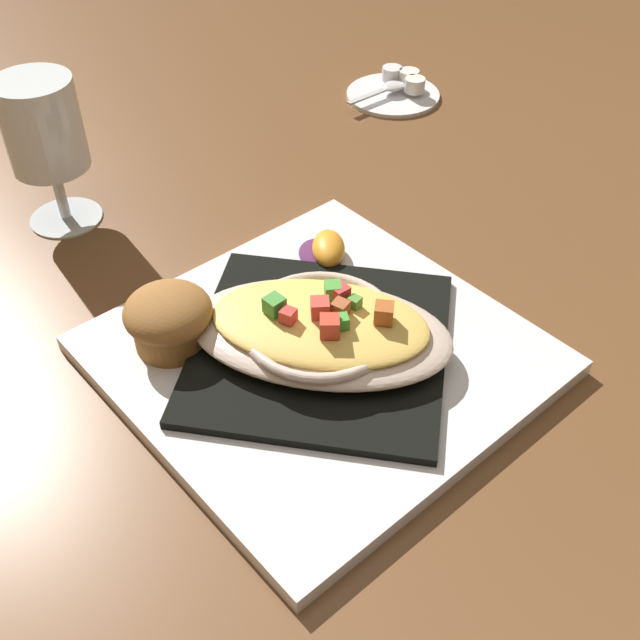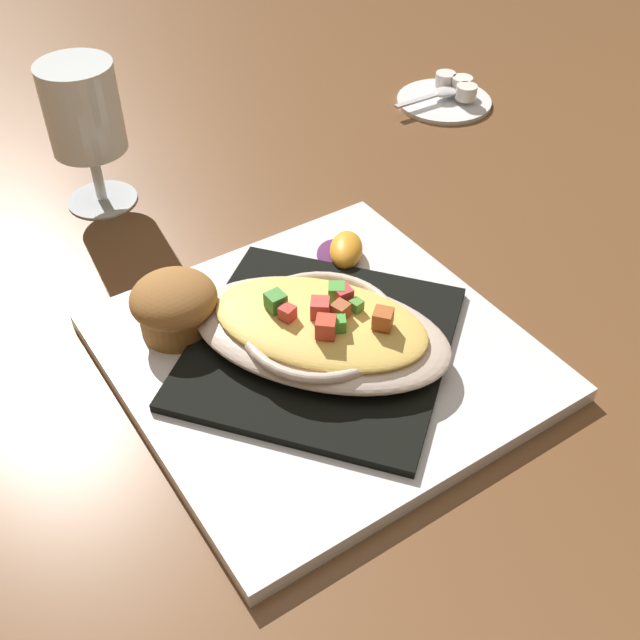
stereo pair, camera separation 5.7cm
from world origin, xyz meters
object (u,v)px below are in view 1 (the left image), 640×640
(gratin_dish, at_px, (320,328))
(muffin, at_px, (169,318))
(square_plate, at_px, (320,355))
(stemmed_glass, at_px, (44,134))
(creamer_cup_1, at_px, (409,77))
(creamer_cup_0, at_px, (415,85))
(orange_garnish, at_px, (326,250))
(creamer_saucer, at_px, (393,93))
(creamer_cup_2, at_px, (392,74))
(spoon, at_px, (390,87))

(gratin_dish, relative_size, muffin, 3.45)
(square_plate, bearing_deg, muffin, 36.30)
(stemmed_glass, bearing_deg, creamer_cup_1, -102.44)
(creamer_cup_0, bearing_deg, square_plate, 115.72)
(gratin_dish, bearing_deg, orange_garnish, -52.63)
(muffin, xyz_separation_m, orange_garnish, (-0.02, -0.16, -0.02))
(creamer_saucer, bearing_deg, creamer_cup_2, -49.18)
(square_plate, relative_size, creamer_cup_2, 12.07)
(muffin, bearing_deg, stemmed_glass, -14.92)
(creamer_cup_1, bearing_deg, creamer_cup_2, 15.04)
(square_plate, relative_size, gratin_dish, 1.26)
(orange_garnish, bearing_deg, stemmed_glass, 22.37)
(spoon, xyz_separation_m, creamer_cup_2, (0.02, -0.03, 0.00))
(gratin_dish, height_order, orange_garnish, gratin_dish)
(gratin_dish, bearing_deg, creamer_cup_1, -63.04)
(stemmed_glass, relative_size, creamer_saucer, 1.26)
(spoon, bearing_deg, stemmed_glass, 77.43)
(gratin_dish, relative_size, creamer_cup_0, 9.58)
(muffin, relative_size, creamer_cup_1, 2.77)
(square_plate, bearing_deg, orange_garnish, -52.71)
(square_plate, bearing_deg, creamer_saucer, -61.12)
(muffin, height_order, creamer_saucer, muffin)
(creamer_cup_2, bearing_deg, creamer_cup_1, -164.96)
(spoon, relative_size, creamer_cup_1, 3.61)
(creamer_cup_2, bearing_deg, creamer_saucer, 130.82)
(creamer_cup_0, xyz_separation_m, creamer_cup_1, (0.02, -0.01, 0.00))
(muffin, bearing_deg, orange_garnish, -98.20)
(creamer_saucer, height_order, creamer_cup_0, creamer_cup_0)
(creamer_cup_1, xyz_separation_m, creamer_cup_2, (0.02, 0.01, 0.00))
(square_plate, xyz_separation_m, creamer_cup_0, (0.20, -0.41, 0.01))
(gratin_dish, height_order, creamer_cup_0, gratin_dish)
(creamer_saucer, bearing_deg, square_plate, 118.88)
(square_plate, distance_m, gratin_dish, 0.03)
(spoon, relative_size, creamer_cup_2, 3.61)
(muffin, distance_m, creamer_cup_0, 0.49)
(gratin_dish, distance_m, creamer_cup_0, 0.45)
(orange_garnish, bearing_deg, spoon, -63.26)
(muffin, relative_size, creamer_cup_2, 2.77)
(stemmed_glass, relative_size, creamer_cup_0, 5.82)
(square_plate, height_order, creamer_cup_2, creamer_cup_2)
(stemmed_glass, bearing_deg, orange_garnish, -157.63)
(square_plate, bearing_deg, spoon, -60.61)
(creamer_saucer, bearing_deg, muffin, 105.39)
(creamer_cup_1, bearing_deg, creamer_cup_0, 143.47)
(orange_garnish, height_order, stemmed_glass, stemmed_glass)
(creamer_cup_0, distance_m, creamer_cup_1, 0.02)
(spoon, height_order, creamer_cup_1, creamer_cup_1)
(gratin_dish, xyz_separation_m, creamer_cup_0, (0.20, -0.41, -0.02))
(square_plate, relative_size, creamer_cup_1, 12.07)
(muffin, distance_m, creamer_cup_2, 0.50)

